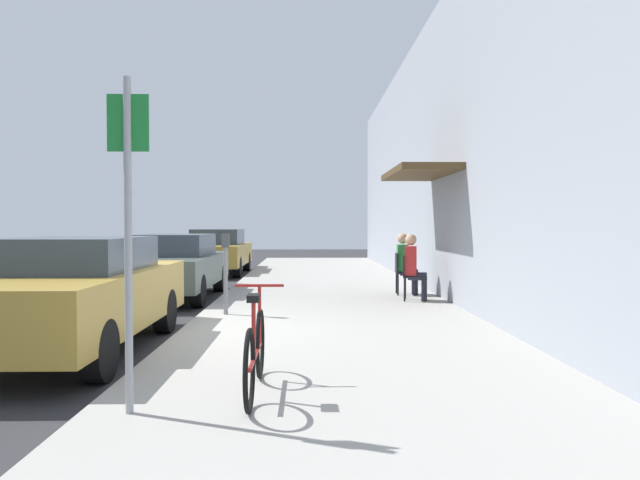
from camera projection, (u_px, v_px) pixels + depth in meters
name	position (u px, v px, depth m)	size (l,w,h in m)	color
ground_plane	(181.00, 337.00, 8.28)	(60.00, 60.00, 0.00)	#2D2D30
sidewalk_slab	(334.00, 312.00, 10.33)	(4.50, 32.00, 0.12)	#9E9B93
building_facade	(470.00, 139.00, 10.31)	(1.40, 32.00, 6.19)	#999EA8
parked_car_0	(74.00, 292.00, 7.25)	(1.80, 4.40, 1.43)	#A58433
parked_car_1	(173.00, 265.00, 12.63)	(1.80, 4.40, 1.38)	#47514C
parked_car_2	(218.00, 251.00, 18.97)	(1.80, 4.40, 1.45)	#A58433
parking_meter	(226.00, 268.00, 9.61)	(0.12, 0.10, 1.32)	slate
street_sign	(128.00, 218.00, 4.53)	(0.32, 0.06, 2.60)	gray
bicycle_0	(255.00, 352.00, 5.10)	(0.46, 1.71, 0.90)	black
cafe_chair_0	(411.00, 274.00, 11.41)	(0.52, 0.52, 0.87)	black
seated_patron_0	(414.00, 265.00, 11.39)	(0.48, 0.43, 1.29)	#232838
cafe_chair_1	(402.00, 271.00, 12.38)	(0.47, 0.47, 0.87)	black
seated_patron_1	(405.00, 261.00, 12.37)	(0.44, 0.38, 1.29)	#232838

